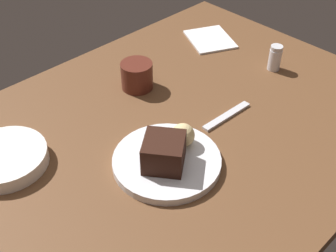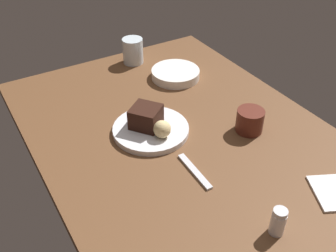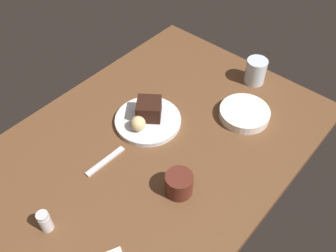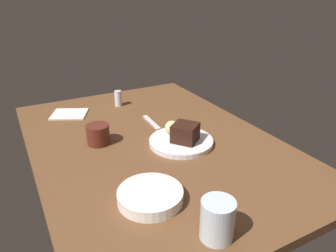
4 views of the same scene
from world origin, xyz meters
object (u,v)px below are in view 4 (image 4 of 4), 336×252
Objects in this scene: salt_shaker at (118,98)px; coffee_cup at (98,134)px; water_glass at (217,220)px; bread_roll at (172,128)px; chocolate_cake_slice at (185,133)px; side_bowl at (150,196)px; dessert_spoon at (152,122)px; folded_napkin at (69,114)px; dessert_plate at (181,142)px.

coffee_cup is at bearing -30.89° from salt_shaker.
water_glass reaches higher than coffee_cup.
coffee_cup is (-8.97, -25.34, -0.81)cm from bread_roll.
chocolate_cake_slice reaches higher than side_bowl.
dessert_spoon is at bearing 105.98° from coffee_cup.
water_glass reaches higher than chocolate_cake_slice.
coffee_cup is at bearing -109.50° from bread_roll.
water_glass reaches higher than salt_shaker.
side_bowl is at bearing -23.68° from dessert_spoon.
coffee_cup is 25.79cm from dessert_spoon.
side_bowl reaches higher than dessert_spoon.
salt_shaker is 0.49× the size of folded_napkin.
chocolate_cake_slice is at bearing 158.18° from water_glass.
salt_shaker is (-41.95, -5.61, -0.85)cm from bread_roll.
salt_shaker reaches higher than folded_napkin.
salt_shaker is 26.58cm from dessert_spoon.
side_bowl is (-18.98, -7.81, -3.30)cm from water_glass.
side_bowl is (71.89, -17.46, -1.93)cm from salt_shaker.
salt_shaker is (-47.52, -6.38, 2.65)cm from dessert_plate.
side_bowl is at bearing -13.65° from salt_shaker.
water_glass is 58.78cm from coffee_cup.
chocolate_cake_slice is at bearing 7.79° from dessert_spoon.
side_bowl is at bearing -44.38° from dessert_plate.
dessert_plate is at bearing 60.90° from coffee_cup.
dessert_spoon is (-45.95, 22.33, -1.27)cm from side_bowl.
salt_shaker reaches higher than dessert_spoon.
bread_roll is at bearing -172.04° from dessert_plate.
coffee_cup is (32.98, -19.73, 0.04)cm from salt_shaker.
bread_roll is at bearing 7.61° from salt_shaker.
water_glass is at bearing -10.36° from dessert_spoon.
bread_roll is at bearing 4.88° from dessert_spoon.
chocolate_cake_slice reaches higher than dessert_plate.
water_glass is (90.87, -9.65, 1.37)cm from salt_shaker.
chocolate_cake_slice is at bearing 132.94° from side_bowl.
salt_shaker is at bearing 166.35° from side_bowl.
dessert_spoon is (-7.04, 24.60, -3.24)cm from coffee_cup.
coffee_cup is 32.91cm from folded_napkin.
water_glass reaches higher than side_bowl.
dessert_plate is 1.54× the size of dessert_spoon.
side_bowl is at bearing 4.55° from folded_napkin.
water_glass reaches higher than dessert_plate.
chocolate_cake_slice reaches higher than coffee_cup.
chocolate_cake_slice is 0.56× the size of dessert_spoon.
bread_roll is (-5.57, -0.78, 3.50)cm from dessert_plate.
chocolate_cake_slice is 0.57× the size of folded_napkin.
water_glass reaches higher than bread_roll.
salt_shaker reaches higher than dessert_plate.
folded_napkin is at bearing -171.51° from water_glass.
salt_shaker reaches higher than side_bowl.
side_bowl is at bearing -47.06° from chocolate_cake_slice.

